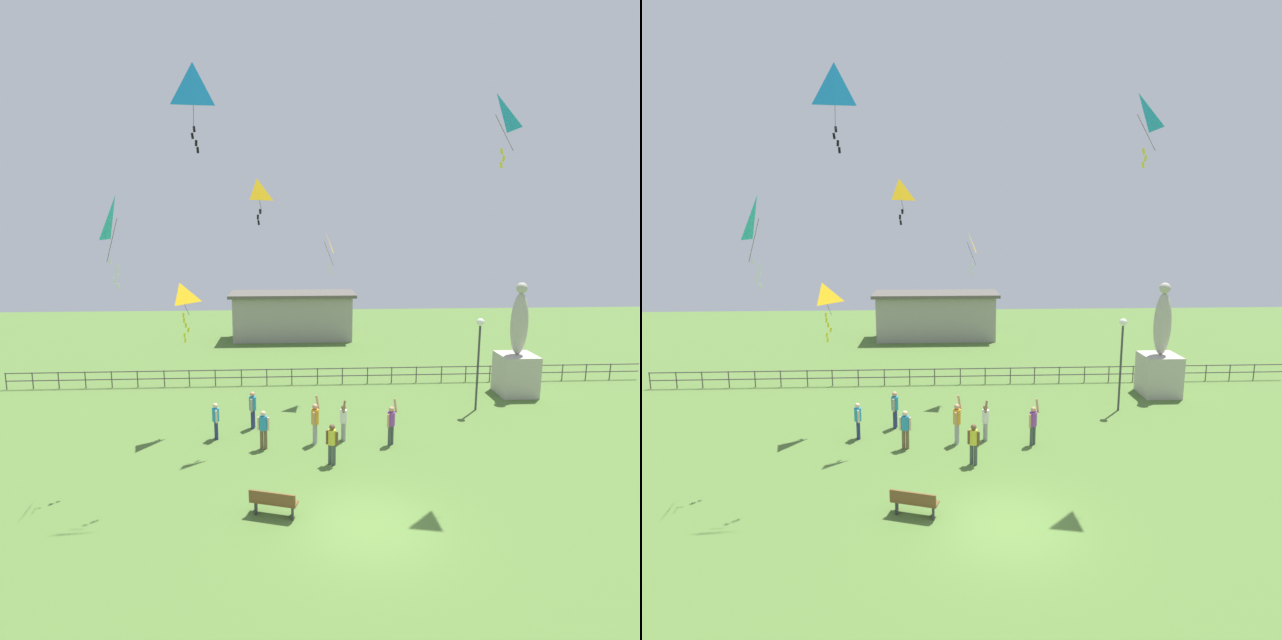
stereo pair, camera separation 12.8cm
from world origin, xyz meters
The scene contains 19 objects.
ground_plane centered at (0.00, 0.00, 0.00)m, with size 80.00×80.00×0.00m, color #517533.
statue_monument centered at (9.60, 11.73, 1.77)m, with size 1.89×1.89×5.99m.
lamppost centered at (6.67, 9.47, 3.30)m, with size 0.36×0.36×4.56m.
park_bench centered at (-2.89, 0.70, 0.46)m, with size 1.55×0.83×0.85m.
person_0 centered at (-4.03, 7.78, 0.97)m, with size 0.31×0.50×1.69m.
person_1 centered at (-1.35, 5.98, 1.02)m, with size 0.37×0.52×2.03m.
person_2 centered at (-5.50, 6.70, 0.91)m, with size 0.29×0.46×1.58m.
person_3 centered at (-0.80, 4.07, 0.92)m, with size 0.45×0.30×1.61m.
person_4 centered at (1.76, 5.72, 0.97)m, with size 0.47×0.39×1.93m.
person_5 centered at (-0.15, 6.26, 0.92)m, with size 0.29×0.49×1.83m.
person_6 centered at (-3.44, 5.61, 0.92)m, with size 0.48×0.30×1.61m.
kite_0 centered at (-0.56, 12.35, 8.01)m, with size 0.75×0.76×2.34m.
kite_1 centered at (-5.43, 4.27, 13.35)m, with size 1.05×0.71×2.87m.
kite_2 centered at (-8.09, 3.91, 9.06)m, with size 0.71×1.12×3.14m.
kite_3 centered at (-7.01, 8.09, 5.90)m, with size 1.06×1.22×2.52m.
kite_4 centered at (4.59, 3.71, 12.47)m, with size 1.07×0.84×2.30m.
kite_5 centered at (-3.61, 7.46, 10.24)m, with size 0.85×0.78×1.83m.
waterfront_railing centered at (-0.28, 14.00, 0.62)m, with size 36.00×0.06×0.95m.
pavilion_building centered at (-2.20, 26.00, 1.87)m, with size 9.71×3.85×3.68m.
Camera 2 is at (-2.11, -13.95, 8.93)m, focal length 28.81 mm.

